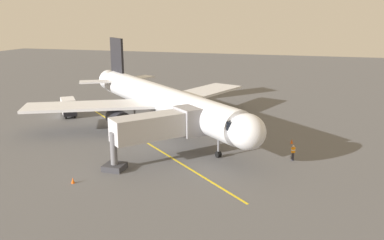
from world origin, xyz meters
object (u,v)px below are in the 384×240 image
at_px(box_truck_near_nose, 69,107).
at_px(safety_cone_nose_right, 73,180).
at_px(ground_crew_marshaller, 293,153).
at_px(ground_crew_wing_walker, 182,105).
at_px(safety_cone_nose_left, 292,141).
at_px(jet_bridge, 164,126).
at_px(airplane, 160,100).

distance_m(box_truck_near_nose, safety_cone_nose_right, 26.98).
xyz_separation_m(ground_crew_marshaller, ground_crew_wing_walker, (18.35, -18.67, 0.00)).
relative_size(box_truck_near_nose, safety_cone_nose_left, 8.77).
bearing_deg(jet_bridge, ground_crew_marshaller, -165.04).
bearing_deg(airplane, safety_cone_nose_right, 86.46).
xyz_separation_m(ground_crew_marshaller, safety_cone_nose_right, (19.30, 11.86, -0.61)).
bearing_deg(box_truck_near_nose, ground_crew_marshaller, 162.65).
relative_size(ground_crew_marshaller, box_truck_near_nose, 0.35).
distance_m(airplane, safety_cone_nose_left, 18.21).
relative_size(ground_crew_wing_walker, box_truck_near_nose, 0.35).
distance_m(ground_crew_marshaller, safety_cone_nose_left, 5.99).
height_order(safety_cone_nose_left, safety_cone_nose_right, same).
height_order(airplane, box_truck_near_nose, airplane).
bearing_deg(jet_bridge, airplane, -67.70).
relative_size(airplane, box_truck_near_nose, 6.94).
height_order(ground_crew_marshaller, safety_cone_nose_right, ground_crew_marshaller).
height_order(airplane, jet_bridge, airplane).
distance_m(ground_crew_wing_walker, safety_cone_nose_right, 30.55).
distance_m(airplane, ground_crew_wing_walker, 11.12).
bearing_deg(safety_cone_nose_right, airplane, -93.54).
distance_m(airplane, box_truck_near_nose, 16.47).
bearing_deg(ground_crew_marshaller, box_truck_near_nose, -17.35).
height_order(jet_bridge, ground_crew_wing_walker, jet_bridge).
bearing_deg(box_truck_near_nose, jet_bridge, 145.62).
distance_m(jet_bridge, safety_cone_nose_left, 16.46).
xyz_separation_m(airplane, jet_bridge, (-4.74, 11.56, -0.24)).
bearing_deg(ground_crew_marshaller, airplane, -23.88).
xyz_separation_m(jet_bridge, safety_cone_nose_left, (-12.97, -9.51, -3.49)).
relative_size(airplane, ground_crew_marshaller, 19.57).
bearing_deg(airplane, ground_crew_marshaller, 156.12).
distance_m(jet_bridge, box_truck_near_nose, 25.29).
xyz_separation_m(ground_crew_marshaller, box_truck_near_nose, (34.11, -10.66, 0.50)).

